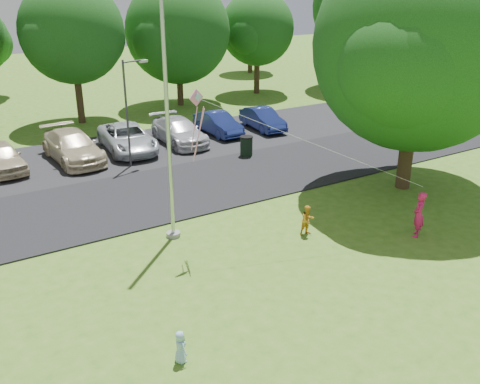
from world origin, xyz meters
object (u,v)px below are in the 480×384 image
big_tree (419,51)px  street_lamp (130,104)px  trash_can (246,146)px  child_blue (180,347)px  woman (419,214)px  kite (206,115)px  flagpole (168,124)px  child_yellow (308,220)px

big_tree → street_lamp: bearing=134.8°
street_lamp → trash_can: (5.52, -1.62, -2.57)m
child_blue → big_tree: bearing=-71.1°
big_tree → woman: size_ratio=6.19×
street_lamp → trash_can: bearing=-33.7°
kite → big_tree: bearing=-10.1°
flagpole → street_lamp: (1.64, 8.06, -1.06)m
woman → street_lamp: bearing=-105.9°
big_tree → flagpole: bearing=174.8°
flagpole → trash_can: bearing=42.0°
woman → child_yellow: bearing=-74.3°
child_yellow → child_blue: size_ratio=1.29×
big_tree → woman: (-3.16, -3.57, -5.07)m
trash_can → kite: bearing=-129.5°
flagpole → child_blue: size_ratio=11.56×
trash_can → street_lamp: bearing=163.7°
trash_can → child_blue: bearing=-127.9°
child_blue → flagpole: bearing=-26.2°
big_tree → kite: bearing=-177.6°
trash_can → big_tree: bearing=-64.9°
street_lamp → child_yellow: 11.05m
street_lamp → child_yellow: (2.56, -10.44, -2.55)m
trash_can → kite: 10.95m
street_lamp → big_tree: big_tree is taller
big_tree → woman: 6.96m
big_tree → child_blue: (-13.35, -5.28, -5.48)m
child_blue → child_yellow: bearing=-63.4°
kite → woman: bearing=-37.5°
flagpole → kite: flagpole is taller
child_yellow → child_blue: bearing=-149.6°
trash_can → child_yellow: child_yellow is taller
child_blue → kite: (3.42, 4.87, 4.23)m
kite → flagpole: bearing=104.5°
flagpole → woman: size_ratio=5.94×
woman → child_yellow: 3.93m
street_lamp → child_yellow: size_ratio=4.62×
big_tree → kite: size_ratio=1.43×
big_tree → child_yellow: big_tree is taller
trash_can → flagpole: bearing=-138.0°
flagpole → woman: (7.47, -4.55, -3.32)m
flagpole → big_tree: (10.63, -0.98, 1.75)m
street_lamp → child_blue: street_lamp is taller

